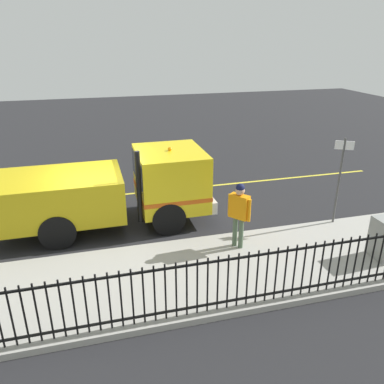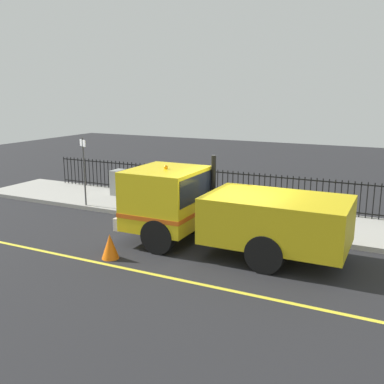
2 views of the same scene
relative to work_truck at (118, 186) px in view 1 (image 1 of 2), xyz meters
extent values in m
plane|color=#232326|center=(0.22, -0.49, -1.21)|extent=(52.29, 52.29, 0.00)
cube|color=#A3A099|center=(3.24, -0.49, -1.13)|extent=(3.16, 23.77, 0.15)
cube|color=yellow|center=(-2.29, -0.49, -1.20)|extent=(0.12, 21.39, 0.01)
cube|color=yellow|center=(-0.01, 1.55, 0.11)|extent=(2.22, 1.95, 1.68)
cube|color=black|center=(-0.01, 1.55, 0.48)|extent=(2.04, 1.99, 0.74)
cube|color=gold|center=(0.01, -1.72, -0.12)|extent=(2.23, 3.64, 1.20)
cube|color=silver|center=(-0.02, 2.59, -0.58)|extent=(2.10, 0.21, 0.36)
cube|color=#DB5914|center=(-0.01, 1.55, -0.26)|extent=(2.24, 1.97, 0.12)
cylinder|color=black|center=(-0.99, 1.25, -0.73)|extent=(0.31, 0.96, 0.96)
cylinder|color=black|center=(0.98, 1.26, -0.73)|extent=(0.31, 0.96, 0.96)
cylinder|color=black|center=(-0.98, -1.73, -0.73)|extent=(0.31, 0.96, 0.96)
cylinder|color=black|center=(0.99, -1.72, -0.73)|extent=(0.31, 0.96, 0.96)
sphere|color=orange|center=(-0.01, 1.55, 1.00)|extent=(0.12, 0.12, 0.12)
cylinder|color=black|center=(0.95, 0.48, 0.28)|extent=(0.14, 0.14, 2.01)
cube|color=orange|center=(2.40, 2.80, 0.08)|extent=(0.53, 0.48, 0.62)
sphere|color=tan|center=(2.40, 2.80, 0.51)|extent=(0.23, 0.23, 0.23)
sphere|color=#14193F|center=(2.40, 2.80, 0.59)|extent=(0.22, 0.22, 0.22)
cylinder|color=#4C6047|center=(2.47, 2.85, -0.64)|extent=(0.12, 0.12, 0.83)
cylinder|color=#4C6047|center=(2.33, 2.74, -0.64)|extent=(0.12, 0.12, 0.83)
cylinder|color=orange|center=(2.62, 2.97, 0.05)|extent=(0.09, 0.09, 0.59)
cylinder|color=orange|center=(2.18, 2.62, 0.05)|extent=(0.09, 0.09, 0.59)
cylinder|color=black|center=(4.63, -2.26, -0.45)|extent=(0.04, 0.04, 1.23)
cylinder|color=black|center=(4.63, -2.05, -0.45)|extent=(0.04, 0.04, 1.23)
cylinder|color=black|center=(4.63, -1.84, -0.45)|extent=(0.04, 0.04, 1.23)
cylinder|color=black|center=(4.63, -1.63, -0.45)|extent=(0.04, 0.04, 1.23)
cylinder|color=black|center=(4.63, -1.42, -0.45)|extent=(0.04, 0.04, 1.23)
cylinder|color=black|center=(4.63, -1.22, -0.45)|extent=(0.04, 0.04, 1.23)
cylinder|color=black|center=(4.63, -1.01, -0.45)|extent=(0.04, 0.04, 1.23)
cylinder|color=black|center=(4.63, -0.80, -0.45)|extent=(0.04, 0.04, 1.23)
cylinder|color=black|center=(4.63, -0.59, -0.45)|extent=(0.04, 0.04, 1.23)
cylinder|color=black|center=(4.63, -0.38, -0.45)|extent=(0.04, 0.04, 1.23)
cylinder|color=black|center=(4.63, -0.17, -0.45)|extent=(0.04, 0.04, 1.23)
cylinder|color=black|center=(4.63, 0.03, -0.45)|extent=(0.04, 0.04, 1.23)
cylinder|color=black|center=(4.63, 0.24, -0.45)|extent=(0.04, 0.04, 1.23)
cylinder|color=black|center=(4.63, 0.45, -0.45)|extent=(0.04, 0.04, 1.23)
cylinder|color=black|center=(4.63, 0.66, -0.45)|extent=(0.04, 0.04, 1.23)
cylinder|color=black|center=(4.63, 0.87, -0.45)|extent=(0.04, 0.04, 1.23)
cylinder|color=black|center=(4.63, 1.08, -0.45)|extent=(0.04, 0.04, 1.23)
cylinder|color=black|center=(4.63, 1.28, -0.45)|extent=(0.04, 0.04, 1.23)
cylinder|color=black|center=(4.63, 1.49, -0.45)|extent=(0.04, 0.04, 1.23)
cylinder|color=black|center=(4.63, 1.70, -0.45)|extent=(0.04, 0.04, 1.23)
cylinder|color=black|center=(4.63, 1.91, -0.45)|extent=(0.04, 0.04, 1.23)
cylinder|color=black|center=(4.63, 2.12, -0.45)|extent=(0.04, 0.04, 1.23)
cylinder|color=black|center=(4.63, 2.33, -0.45)|extent=(0.04, 0.04, 1.23)
cylinder|color=black|center=(4.63, 2.53, -0.45)|extent=(0.04, 0.04, 1.23)
cylinder|color=black|center=(4.63, 2.74, -0.45)|extent=(0.04, 0.04, 1.23)
cylinder|color=black|center=(4.63, 2.95, -0.45)|extent=(0.04, 0.04, 1.23)
cylinder|color=black|center=(4.63, 3.16, -0.45)|extent=(0.04, 0.04, 1.23)
cylinder|color=black|center=(4.63, 3.37, -0.45)|extent=(0.04, 0.04, 1.23)
cylinder|color=black|center=(4.63, 3.57, -0.45)|extent=(0.04, 0.04, 1.23)
cylinder|color=black|center=(4.63, 3.78, -0.45)|extent=(0.04, 0.04, 1.23)
cylinder|color=black|center=(4.63, 3.99, -0.45)|extent=(0.04, 0.04, 1.23)
cylinder|color=black|center=(4.63, 4.20, -0.45)|extent=(0.04, 0.04, 1.23)
cylinder|color=black|center=(4.63, 4.41, -0.45)|extent=(0.04, 0.04, 1.23)
cylinder|color=black|center=(4.63, 4.62, -0.45)|extent=(0.04, 0.04, 1.23)
cylinder|color=black|center=(4.63, 4.82, -0.45)|extent=(0.04, 0.04, 1.23)
cylinder|color=black|center=(4.63, 5.03, -0.45)|extent=(0.04, 0.04, 1.23)
cylinder|color=black|center=(4.63, 5.24, -0.45)|extent=(0.04, 0.04, 1.23)
cube|color=black|center=(4.63, -0.49, 0.07)|extent=(0.04, 20.20, 0.04)
cube|color=black|center=(4.63, -0.49, -0.91)|extent=(0.04, 20.20, 0.04)
cube|color=gray|center=(3.82, 6.02, -0.55)|extent=(0.68, 0.38, 1.02)
cone|color=orange|center=(-1.88, 2.20, -0.87)|extent=(0.46, 0.46, 0.66)
cylinder|color=#4C4C4C|center=(1.80, 6.04, 0.20)|extent=(0.06, 0.06, 2.53)
cube|color=white|center=(1.80, 6.04, 1.27)|extent=(0.27, 0.45, 0.24)
camera|label=1|loc=(10.58, -0.62, 4.07)|focal=36.04mm
camera|label=2|loc=(-10.77, -4.62, 3.12)|focal=41.31mm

